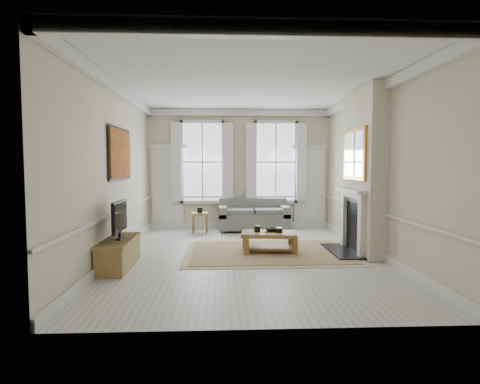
{
  "coord_description": "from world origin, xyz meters",
  "views": [
    {
      "loc": [
        -0.52,
        -7.94,
        1.85
      ],
      "look_at": [
        -0.12,
        0.56,
        1.25
      ],
      "focal_mm": 30.0,
      "sensor_mm": 36.0,
      "label": 1
    }
  ],
  "objects": [
    {
      "name": "floor",
      "position": [
        0.0,
        0.0,
        0.0
      ],
      "size": [
        7.2,
        7.2,
        0.0
      ],
      "primitive_type": "plane",
      "color": "#B7B5AD",
      "rests_on": "ground"
    },
    {
      "name": "ceiling",
      "position": [
        0.0,
        0.0,
        3.4
      ],
      "size": [
        7.2,
        7.2,
        0.0
      ],
      "primitive_type": "plane",
      "rotation": [
        3.14,
        0.0,
        0.0
      ],
      "color": "white",
      "rests_on": "back_wall"
    },
    {
      "name": "back_wall",
      "position": [
        0.0,
        3.6,
        1.7
      ],
      "size": [
        5.2,
        0.0,
        5.2
      ],
      "primitive_type": "plane",
      "rotation": [
        1.57,
        0.0,
        0.0
      ],
      "color": "beige",
      "rests_on": "floor"
    },
    {
      "name": "left_wall",
      "position": [
        -2.6,
        0.0,
        1.7
      ],
      "size": [
        0.0,
        7.2,
        7.2
      ],
      "primitive_type": "plane",
      "rotation": [
        1.57,
        0.0,
        1.57
      ],
      "color": "beige",
      "rests_on": "floor"
    },
    {
      "name": "right_wall",
      "position": [
        2.6,
        0.0,
        1.7
      ],
      "size": [
        0.0,
        7.2,
        7.2
      ],
      "primitive_type": "plane",
      "rotation": [
        1.57,
        0.0,
        -1.57
      ],
      "color": "beige",
      "rests_on": "floor"
    },
    {
      "name": "window_left",
      "position": [
        -1.05,
        3.55,
        1.9
      ],
      "size": [
        1.26,
        0.2,
        2.2
      ],
      "primitive_type": null,
      "color": "#B2BCC6",
      "rests_on": "back_wall"
    },
    {
      "name": "window_right",
      "position": [
        1.05,
        3.55,
        1.9
      ],
      "size": [
        1.26,
        0.2,
        2.2
      ],
      "primitive_type": null,
      "color": "#B2BCC6",
      "rests_on": "back_wall"
    },
    {
      "name": "door_left",
      "position": [
        -2.05,
        3.56,
        1.15
      ],
      "size": [
        0.9,
        0.08,
        2.3
      ],
      "primitive_type": "cube",
      "color": "silver",
      "rests_on": "floor"
    },
    {
      "name": "door_right",
      "position": [
        2.05,
        3.56,
        1.15
      ],
      "size": [
        0.9,
        0.08,
        2.3
      ],
      "primitive_type": "cube",
      "color": "silver",
      "rests_on": "floor"
    },
    {
      "name": "painting",
      "position": [
        -2.56,
        0.3,
        2.05
      ],
      "size": [
        0.05,
        1.66,
        1.06
      ],
      "primitive_type": "cube",
      "color": "#A66B1C",
      "rests_on": "left_wall"
    },
    {
      "name": "chimney_breast",
      "position": [
        2.43,
        0.2,
        1.7
      ],
      "size": [
        0.35,
        1.7,
        3.38
      ],
      "primitive_type": "cube",
      "color": "beige",
      "rests_on": "floor"
    },
    {
      "name": "hearth",
      "position": [
        2.0,
        0.2,
        0.03
      ],
      "size": [
        0.55,
        1.5,
        0.05
      ],
      "primitive_type": "cube",
      "color": "black",
      "rests_on": "floor"
    },
    {
      "name": "fireplace",
      "position": [
        2.2,
        0.2,
        0.73
      ],
      "size": [
        0.21,
        1.45,
        1.33
      ],
      "color": "silver",
      "rests_on": "floor"
    },
    {
      "name": "mirror",
      "position": [
        2.21,
        0.2,
        2.05
      ],
      "size": [
        0.06,
        1.26,
        1.06
      ],
      "primitive_type": "cube",
      "color": "gold",
      "rests_on": "chimney_breast"
    },
    {
      "name": "sofa",
      "position": [
        0.38,
        3.11,
        0.36
      ],
      "size": [
        1.92,
        0.93,
        0.88
      ],
      "color": "#5F5F5C",
      "rests_on": "floor"
    },
    {
      "name": "side_table",
      "position": [
        -1.09,
        2.84,
        0.43
      ],
      "size": [
        0.49,
        0.49,
        0.54
      ],
      "rotation": [
        0.0,
        0.0,
        0.13
      ],
      "color": "olive",
      "rests_on": "floor"
    },
    {
      "name": "rug",
      "position": [
        0.48,
        0.27,
        0.01
      ],
      "size": [
        3.5,
        2.6,
        0.02
      ],
      "primitive_type": "cube",
      "color": "olive",
      "rests_on": "floor"
    },
    {
      "name": "coffee_table",
      "position": [
        0.48,
        0.27,
        0.35
      ],
      "size": [
        1.23,
        0.82,
        0.43
      ],
      "rotation": [
        0.0,
        0.0,
        -0.14
      ],
      "color": "olive",
      "rests_on": "rug"
    },
    {
      "name": "ceramic_pot_a",
      "position": [
        0.23,
        0.32,
        0.49
      ],
      "size": [
        0.13,
        0.13,
        0.13
      ],
      "primitive_type": "cylinder",
      "color": "black",
      "rests_on": "coffee_table"
    },
    {
      "name": "ceramic_pot_b",
      "position": [
        0.68,
        0.22,
        0.48
      ],
      "size": [
        0.14,
        0.14,
        0.1
      ],
      "primitive_type": "cylinder",
      "color": "black",
      "rests_on": "coffee_table"
    },
    {
      "name": "bowl",
      "position": [
        0.53,
        0.37,
        0.47
      ],
      "size": [
        0.33,
        0.33,
        0.07
      ],
      "primitive_type": "imported",
      "rotation": [
        0.0,
        0.0,
        0.12
      ],
      "color": "black",
      "rests_on": "coffee_table"
    },
    {
      "name": "tv_stand",
      "position": [
        -2.34,
        -0.82,
        0.26
      ],
      "size": [
        0.47,
        1.45,
        0.52
      ],
      "primitive_type": "cube",
      "color": "olive",
      "rests_on": "floor"
    },
    {
      "name": "tv",
      "position": [
        -2.32,
        -0.82,
        0.91
      ],
      "size": [
        0.08,
        0.9,
        0.68
      ],
      "color": "black",
      "rests_on": "tv_stand"
    }
  ]
}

